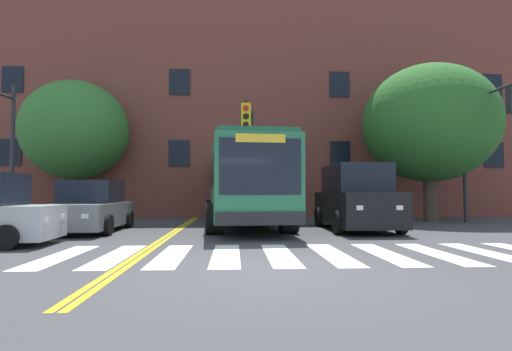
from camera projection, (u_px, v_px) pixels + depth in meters
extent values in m
plane|color=#424244|center=(268.00, 270.00, 6.99)|extent=(120.00, 120.00, 0.00)
cube|color=white|center=(60.00, 256.00, 8.40)|extent=(0.61, 3.22, 0.01)
cube|color=white|center=(116.00, 256.00, 8.46)|extent=(0.61, 3.22, 0.01)
cube|color=white|center=(172.00, 255.00, 8.52)|extent=(0.61, 3.22, 0.01)
cube|color=white|center=(226.00, 255.00, 8.58)|extent=(0.61, 3.22, 0.01)
cube|color=white|center=(280.00, 255.00, 8.64)|extent=(0.61, 3.22, 0.01)
cube|color=white|center=(333.00, 254.00, 8.70)|extent=(0.61, 3.22, 0.01)
cube|color=white|center=(385.00, 254.00, 8.76)|extent=(0.61, 3.22, 0.01)
cube|color=white|center=(436.00, 253.00, 8.82)|extent=(0.61, 3.22, 0.01)
cube|color=white|center=(487.00, 253.00, 8.88)|extent=(0.61, 3.22, 0.01)
cube|color=gold|center=(197.00, 216.00, 22.43)|extent=(0.12, 36.00, 0.01)
cube|color=gold|center=(199.00, 216.00, 22.44)|extent=(0.12, 36.00, 0.01)
cube|color=#28704C|center=(243.00, 182.00, 16.34)|extent=(3.26, 11.02, 2.60)
cube|color=black|center=(273.00, 176.00, 16.51)|extent=(0.71, 9.98, 0.94)
cube|color=black|center=(211.00, 176.00, 16.19)|extent=(0.71, 9.98, 0.94)
cube|color=black|center=(261.00, 166.00, 10.95)|extent=(2.27, 0.18, 1.56)
cube|color=yellow|center=(261.00, 138.00, 10.98)|extent=(1.39, 0.12, 0.24)
cube|color=#232326|center=(261.00, 219.00, 10.86)|extent=(2.47, 0.27, 0.36)
cube|color=#246444|center=(243.00, 149.00, 16.40)|extent=(3.08, 10.58, 0.16)
cylinder|color=black|center=(288.00, 218.00, 13.10)|extent=(0.63, 1.03, 1.00)
cylinder|color=black|center=(215.00, 219.00, 12.80)|extent=(0.63, 1.03, 1.00)
cylinder|color=black|center=(263.00, 210.00, 18.86)|extent=(0.63, 1.03, 1.00)
cylinder|color=black|center=(212.00, 210.00, 18.57)|extent=(0.63, 1.03, 1.00)
cube|color=slate|center=(91.00, 215.00, 13.67)|extent=(1.97, 4.47, 0.80)
cube|color=black|center=(93.00, 192.00, 13.84)|extent=(1.73, 2.16, 0.77)
cube|color=white|center=(85.00, 216.00, 11.49)|extent=(0.20, 0.04, 0.14)
cube|color=white|center=(44.00, 216.00, 11.41)|extent=(0.20, 0.04, 0.14)
cylinder|color=black|center=(108.00, 225.00, 12.37)|extent=(0.23, 0.66, 0.66)
cylinder|color=black|center=(44.00, 226.00, 12.22)|extent=(0.23, 0.66, 0.66)
cylinder|color=black|center=(129.00, 219.00, 15.11)|extent=(0.23, 0.66, 0.66)
cylinder|color=black|center=(77.00, 219.00, 14.96)|extent=(0.23, 0.66, 0.66)
cube|color=black|center=(356.00, 208.00, 14.29)|extent=(2.05, 4.85, 1.13)
cube|color=black|center=(355.00, 179.00, 14.38)|extent=(1.83, 3.01, 0.98)
cube|color=white|center=(400.00, 208.00, 11.89)|extent=(0.20, 0.04, 0.14)
cube|color=white|center=(360.00, 208.00, 11.83)|extent=(0.20, 0.04, 0.14)
cylinder|color=black|center=(401.00, 222.00, 12.83)|extent=(0.23, 0.76, 0.76)
cylinder|color=black|center=(338.00, 223.00, 12.73)|extent=(0.23, 0.76, 0.76)
cylinder|color=black|center=(370.00, 217.00, 15.82)|extent=(0.23, 0.76, 0.76)
cylinder|color=black|center=(319.00, 217.00, 15.72)|extent=(0.23, 0.76, 0.76)
cube|color=white|center=(257.00, 204.00, 24.91)|extent=(2.32, 4.16, 0.89)
cube|color=black|center=(257.00, 190.00, 24.98)|extent=(1.90, 2.37, 0.79)
cube|color=white|center=(264.00, 203.00, 22.88)|extent=(0.20, 0.07, 0.14)
cube|color=white|center=(245.00, 203.00, 22.97)|extent=(0.20, 0.07, 0.14)
cylinder|color=black|center=(271.00, 210.00, 23.60)|extent=(0.30, 0.62, 0.60)
cylinder|color=black|center=(240.00, 210.00, 23.75)|extent=(0.30, 0.62, 0.60)
cylinder|color=black|center=(273.00, 208.00, 26.04)|extent=(0.30, 0.62, 0.60)
cylinder|color=black|center=(245.00, 208.00, 26.19)|extent=(0.30, 0.62, 0.60)
cube|color=white|center=(63.00, 217.00, 10.74)|extent=(0.05, 0.20, 0.14)
cube|color=white|center=(47.00, 220.00, 9.73)|extent=(0.05, 0.20, 0.14)
cylinder|color=black|center=(39.00, 230.00, 11.01)|extent=(0.61, 0.25, 0.60)
cylinder|color=black|center=(6.00, 238.00, 9.28)|extent=(0.61, 0.25, 0.60)
cylinder|color=#28282D|center=(465.00, 158.00, 17.90)|extent=(0.16, 0.16, 5.77)
cylinder|color=#28282D|center=(487.00, 94.00, 16.44)|extent=(0.23, 3.15, 0.11)
cube|color=#28282D|center=(512.00, 100.00, 15.00)|extent=(0.35, 0.29, 1.00)
cylinder|color=#28282D|center=(12.00, 155.00, 15.93)|extent=(0.16, 0.16, 5.65)
cylinder|color=#28282D|center=(252.00, 166.00, 17.84)|extent=(0.16, 0.16, 5.05)
cylinder|color=#28282D|center=(249.00, 110.00, 16.17)|extent=(0.48, 3.52, 0.11)
cube|color=yellow|center=(246.00, 117.00, 14.53)|extent=(0.37, 0.31, 1.00)
cylinder|color=red|center=(246.00, 108.00, 14.39)|extent=(0.22, 0.05, 0.22)
cylinder|color=black|center=(246.00, 116.00, 14.38)|extent=(0.22, 0.05, 0.22)
cylinder|color=black|center=(246.00, 125.00, 14.37)|extent=(0.22, 0.05, 0.22)
cylinder|color=#4C3D2D|center=(431.00, 197.00, 18.51)|extent=(0.66, 0.66, 2.25)
ellipsoid|color=#2D6B28|center=(430.00, 123.00, 18.65)|extent=(6.97, 6.73, 5.47)
cylinder|color=#4C3D2D|center=(74.00, 196.00, 19.60)|extent=(0.55, 0.55, 2.34)
ellipsoid|color=#387A33|center=(75.00, 130.00, 19.73)|extent=(7.29, 7.31, 4.87)
cube|color=brown|center=(256.00, 108.00, 26.01)|extent=(32.55, 8.83, 13.67)
cube|color=black|center=(11.00, 152.00, 20.71)|extent=(1.10, 0.06, 1.40)
cube|color=black|center=(179.00, 153.00, 21.19)|extent=(1.10, 0.06, 1.40)
cube|color=black|center=(340.00, 154.00, 21.67)|extent=(1.10, 0.06, 1.40)
cube|color=black|center=(494.00, 155.00, 22.15)|extent=(1.10, 0.06, 1.40)
cube|color=black|center=(13.00, 79.00, 20.86)|extent=(1.10, 0.06, 1.40)
cube|color=black|center=(180.00, 82.00, 21.35)|extent=(1.10, 0.06, 1.40)
cube|color=black|center=(340.00, 84.00, 21.83)|extent=(1.10, 0.06, 1.40)
cube|color=black|center=(492.00, 87.00, 22.31)|extent=(1.10, 0.06, 1.40)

